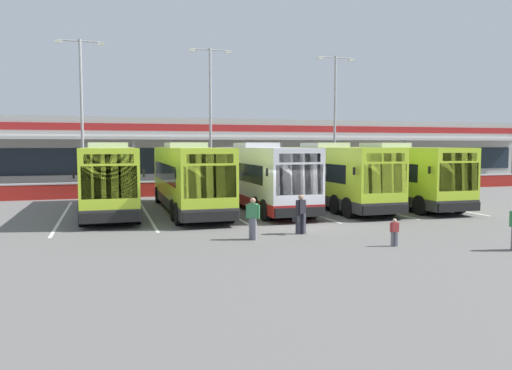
# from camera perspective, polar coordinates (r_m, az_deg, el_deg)

# --- Properties ---
(ground_plane) EXTENTS (200.00, 200.00, 0.00)m
(ground_plane) POSITION_cam_1_polar(r_m,az_deg,el_deg) (23.09, 4.53, -4.47)
(ground_plane) COLOR #605E5B
(terminal_building) EXTENTS (70.00, 13.00, 6.00)m
(terminal_building) POSITION_cam_1_polar(r_m,az_deg,el_deg) (48.86, -7.02, 3.82)
(terminal_building) COLOR #B7B7B2
(terminal_building) RESTS_ON ground
(red_barrier_wall) EXTENTS (60.00, 0.40, 1.10)m
(red_barrier_wall) POSITION_cam_1_polar(r_m,az_deg,el_deg) (36.82, -3.69, -0.22)
(red_barrier_wall) COLOR maroon
(red_barrier_wall) RESTS_ON ground
(coach_bus_leftmost) EXTENTS (2.99, 12.15, 3.78)m
(coach_bus_leftmost) POSITION_cam_1_polar(r_m,az_deg,el_deg) (28.05, -16.50, 0.63)
(coach_bus_leftmost) COLOR #B7DB2D
(coach_bus_leftmost) RESTS_ON ground
(coach_bus_left_centre) EXTENTS (2.99, 12.15, 3.78)m
(coach_bus_left_centre) POSITION_cam_1_polar(r_m,az_deg,el_deg) (27.45, -7.75, 0.69)
(coach_bus_left_centre) COLOR #B7DB2D
(coach_bus_left_centre) RESTS_ON ground
(coach_bus_centre) EXTENTS (2.99, 12.15, 3.78)m
(coach_bus_centre) POSITION_cam_1_polar(r_m,az_deg,el_deg) (28.57, 0.54, 0.88)
(coach_bus_centre) COLOR silver
(coach_bus_centre) RESTS_ON ground
(coach_bus_right_centre) EXTENTS (2.99, 12.15, 3.78)m
(coach_bus_right_centre) POSITION_cam_1_polar(r_m,az_deg,el_deg) (29.79, 8.56, 0.98)
(coach_bus_right_centre) COLOR #B7DB2D
(coach_bus_right_centre) RESTS_ON ground
(coach_bus_rightmost) EXTENTS (2.99, 12.15, 3.78)m
(coach_bus_rightmost) POSITION_cam_1_polar(r_m,az_deg,el_deg) (31.63, 15.36, 1.08)
(coach_bus_rightmost) COLOR #B7DB2D
(coach_bus_rightmost) RESTS_ON ground
(bay_stripe_far_west) EXTENTS (0.14, 13.00, 0.01)m
(bay_stripe_far_west) POSITION_cam_1_polar(r_m,az_deg,el_deg) (27.56, -21.24, -3.29)
(bay_stripe_far_west) COLOR silver
(bay_stripe_far_west) RESTS_ON ground
(bay_stripe_west) EXTENTS (0.14, 13.00, 0.01)m
(bay_stripe_west) POSITION_cam_1_polar(r_m,az_deg,el_deg) (27.55, -12.49, -3.09)
(bay_stripe_west) COLOR silver
(bay_stripe_west) RESTS_ON ground
(bay_stripe_mid_west) EXTENTS (0.14, 13.00, 0.01)m
(bay_stripe_mid_west) POSITION_cam_1_polar(r_m,az_deg,el_deg) (28.17, -3.93, -2.82)
(bay_stripe_mid_west) COLOR silver
(bay_stripe_mid_west) RESTS_ON ground
(bay_stripe_centre) EXTENTS (0.14, 13.00, 0.01)m
(bay_stripe_centre) POSITION_cam_1_polar(r_m,az_deg,el_deg) (29.38, 4.09, -2.52)
(bay_stripe_centre) COLOR silver
(bay_stripe_centre) RESTS_ON ground
(bay_stripe_mid_east) EXTENTS (0.14, 13.00, 0.01)m
(bay_stripe_mid_east) POSITION_cam_1_polar(r_m,az_deg,el_deg) (31.12, 11.34, -2.20)
(bay_stripe_mid_east) COLOR silver
(bay_stripe_mid_east) RESTS_ON ground
(bay_stripe_east) EXTENTS (0.14, 13.00, 0.01)m
(bay_stripe_east) POSITION_cam_1_polar(r_m,az_deg,el_deg) (33.29, 17.74, -1.89)
(bay_stripe_east) COLOR silver
(bay_stripe_east) RESTS_ON ground
(pedestrian_with_handbag) EXTENTS (0.64, 0.44, 1.62)m
(pedestrian_with_handbag) POSITION_cam_1_polar(r_m,az_deg,el_deg) (20.43, 5.12, -3.23)
(pedestrian_with_handbag) COLOR #33333D
(pedestrian_with_handbag) RESTS_ON ground
(pedestrian_in_dark_coat) EXTENTS (0.50, 0.41, 1.62)m
(pedestrian_in_dark_coat) POSITION_cam_1_polar(r_m,az_deg,el_deg) (19.14, -0.36, -3.69)
(pedestrian_in_dark_coat) COLOR slate
(pedestrian_in_dark_coat) RESTS_ON ground
(pedestrian_child) EXTENTS (0.33, 0.21, 1.00)m
(pedestrian_child) POSITION_cam_1_polar(r_m,az_deg,el_deg) (18.62, 15.58, -5.13)
(pedestrian_child) COLOR slate
(pedestrian_child) RESTS_ON ground
(lamp_post_west) EXTENTS (3.24, 0.28, 11.00)m
(lamp_post_west) POSITION_cam_1_polar(r_m,az_deg,el_deg) (37.39, -19.36, 8.41)
(lamp_post_west) COLOR #9E9EA3
(lamp_post_west) RESTS_ON ground
(lamp_post_centre) EXTENTS (3.24, 0.28, 11.00)m
(lamp_post_centre) POSITION_cam_1_polar(r_m,az_deg,el_deg) (38.69, -5.24, 8.50)
(lamp_post_centre) COLOR #9E9EA3
(lamp_post_centre) RESTS_ON ground
(lamp_post_east) EXTENTS (3.24, 0.28, 11.00)m
(lamp_post_east) POSITION_cam_1_polar(r_m,az_deg,el_deg) (42.41, 9.03, 8.12)
(lamp_post_east) COLOR #9E9EA3
(lamp_post_east) RESTS_ON ground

